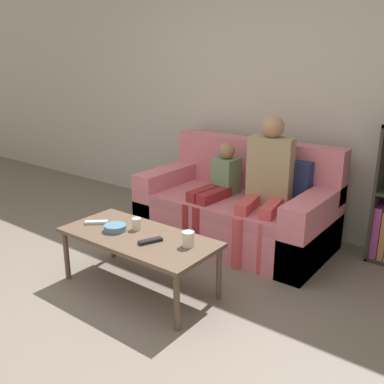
{
  "coord_description": "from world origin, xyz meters",
  "views": [
    {
      "loc": [
        2.04,
        -1.37,
        1.64
      ],
      "look_at": [
        0.07,
        1.22,
        0.61
      ],
      "focal_mm": 40.0,
      "sensor_mm": 36.0,
      "label": 1
    }
  ],
  "objects_px": {
    "couch": "(237,209)",
    "snack_bowl": "(115,228)",
    "person_child": "(215,189)",
    "cup_far": "(137,224)",
    "cup_near": "(188,239)",
    "person_adult": "(267,177)",
    "coffee_table": "(138,240)",
    "tv_remote_1": "(150,241)",
    "tv_remote_0": "(96,222)"
  },
  "relations": [
    {
      "from": "couch",
      "to": "snack_bowl",
      "type": "xyz_separation_m",
      "value": [
        -0.3,
        -1.24,
        0.15
      ]
    },
    {
      "from": "person_child",
      "to": "cup_far",
      "type": "distance_m",
      "value": 0.97
    },
    {
      "from": "cup_near",
      "to": "cup_far",
      "type": "xyz_separation_m",
      "value": [
        -0.48,
        0.0,
        -0.01
      ]
    },
    {
      "from": "person_adult",
      "to": "person_child",
      "type": "bearing_deg",
      "value": 177.95
    },
    {
      "from": "cup_near",
      "to": "snack_bowl",
      "type": "relative_size",
      "value": 0.63
    },
    {
      "from": "person_adult",
      "to": "cup_near",
      "type": "relative_size",
      "value": 11.57
    },
    {
      "from": "couch",
      "to": "cup_far",
      "type": "relative_size",
      "value": 19.62
    },
    {
      "from": "coffee_table",
      "to": "person_adult",
      "type": "distance_m",
      "value": 1.23
    },
    {
      "from": "cup_near",
      "to": "tv_remote_1",
      "type": "relative_size",
      "value": 0.59
    },
    {
      "from": "person_adult",
      "to": "person_child",
      "type": "relative_size",
      "value": 1.31
    },
    {
      "from": "snack_bowl",
      "to": "tv_remote_1",
      "type": "bearing_deg",
      "value": 0.04
    },
    {
      "from": "person_adult",
      "to": "tv_remote_1",
      "type": "bearing_deg",
      "value": -114.22
    },
    {
      "from": "cup_far",
      "to": "tv_remote_0",
      "type": "relative_size",
      "value": 0.55
    },
    {
      "from": "person_adult",
      "to": "snack_bowl",
      "type": "height_order",
      "value": "person_adult"
    },
    {
      "from": "tv_remote_0",
      "to": "cup_far",
      "type": "bearing_deg",
      "value": 66.68
    },
    {
      "from": "cup_far",
      "to": "snack_bowl",
      "type": "height_order",
      "value": "cup_far"
    },
    {
      "from": "coffee_table",
      "to": "person_child",
      "type": "relative_size",
      "value": 1.29
    },
    {
      "from": "cup_near",
      "to": "person_child",
      "type": "bearing_deg",
      "value": 114.54
    },
    {
      "from": "person_adult",
      "to": "cup_near",
      "type": "xyz_separation_m",
      "value": [
        -0.04,
        -1.04,
        -0.2
      ]
    },
    {
      "from": "cup_near",
      "to": "couch",
      "type": "bearing_deg",
      "value": 104.72
    },
    {
      "from": "person_adult",
      "to": "tv_remote_1",
      "type": "distance_m",
      "value": 1.21
    },
    {
      "from": "coffee_table",
      "to": "cup_near",
      "type": "bearing_deg",
      "value": 10.69
    },
    {
      "from": "cup_near",
      "to": "tv_remote_0",
      "type": "bearing_deg",
      "value": -172.5
    },
    {
      "from": "snack_bowl",
      "to": "coffee_table",
      "type": "bearing_deg",
      "value": 10.8
    },
    {
      "from": "cup_far",
      "to": "coffee_table",
      "type": "bearing_deg",
      "value": -41.69
    },
    {
      "from": "tv_remote_0",
      "to": "snack_bowl",
      "type": "distance_m",
      "value": 0.22
    },
    {
      "from": "cup_far",
      "to": "tv_remote_1",
      "type": "height_order",
      "value": "cup_far"
    },
    {
      "from": "coffee_table",
      "to": "cup_far",
      "type": "relative_size",
      "value": 13.3
    },
    {
      "from": "person_child",
      "to": "cup_near",
      "type": "bearing_deg",
      "value": -61.57
    },
    {
      "from": "person_child",
      "to": "person_adult",
      "type": "bearing_deg",
      "value": 12.38
    },
    {
      "from": "coffee_table",
      "to": "snack_bowl",
      "type": "distance_m",
      "value": 0.21
    },
    {
      "from": "coffee_table",
      "to": "person_child",
      "type": "distance_m",
      "value": 1.05
    },
    {
      "from": "person_adult",
      "to": "person_child",
      "type": "height_order",
      "value": "person_adult"
    },
    {
      "from": "person_child",
      "to": "coffee_table",
      "type": "bearing_deg",
      "value": -83.65
    },
    {
      "from": "couch",
      "to": "cup_near",
      "type": "distance_m",
      "value": 1.17
    },
    {
      "from": "couch",
      "to": "tv_remote_1",
      "type": "relative_size",
      "value": 9.82
    },
    {
      "from": "cup_far",
      "to": "tv_remote_0",
      "type": "bearing_deg",
      "value": -161.67
    },
    {
      "from": "person_child",
      "to": "cup_far",
      "type": "bearing_deg",
      "value": -88.55
    },
    {
      "from": "person_adult",
      "to": "tv_remote_0",
      "type": "height_order",
      "value": "person_adult"
    },
    {
      "from": "cup_near",
      "to": "snack_bowl",
      "type": "xyz_separation_m",
      "value": [
        -0.59,
        -0.11,
        -0.03
      ]
    },
    {
      "from": "coffee_table",
      "to": "tv_remote_0",
      "type": "height_order",
      "value": "tv_remote_0"
    },
    {
      "from": "coffee_table",
      "to": "person_adult",
      "type": "relative_size",
      "value": 0.98
    },
    {
      "from": "person_child",
      "to": "cup_near",
      "type": "distance_m",
      "value": 1.06
    },
    {
      "from": "tv_remote_0",
      "to": "person_adult",
      "type": "bearing_deg",
      "value": 101.91
    },
    {
      "from": "snack_bowl",
      "to": "person_child",
      "type": "bearing_deg",
      "value": 81.97
    },
    {
      "from": "person_adult",
      "to": "tv_remote_1",
      "type": "xyz_separation_m",
      "value": [
        -0.28,
        -1.15,
        -0.25
      ]
    },
    {
      "from": "couch",
      "to": "tv_remote_1",
      "type": "xyz_separation_m",
      "value": [
        0.05,
        -1.24,
        0.14
      ]
    },
    {
      "from": "person_adult",
      "to": "snack_bowl",
      "type": "bearing_deg",
      "value": -129.24
    },
    {
      "from": "tv_remote_0",
      "to": "tv_remote_1",
      "type": "distance_m",
      "value": 0.56
    },
    {
      "from": "tv_remote_0",
      "to": "couch",
      "type": "bearing_deg",
      "value": 115.72
    }
  ]
}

